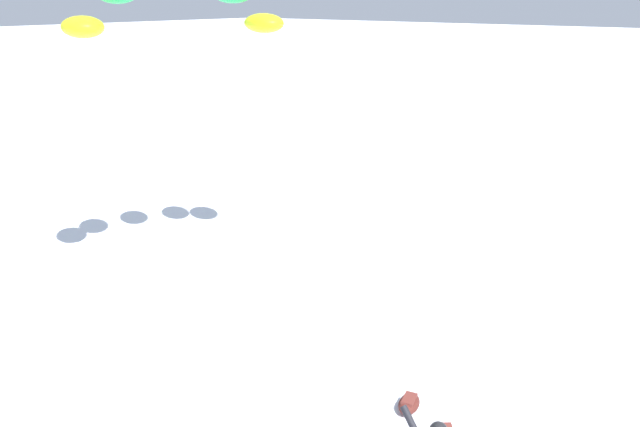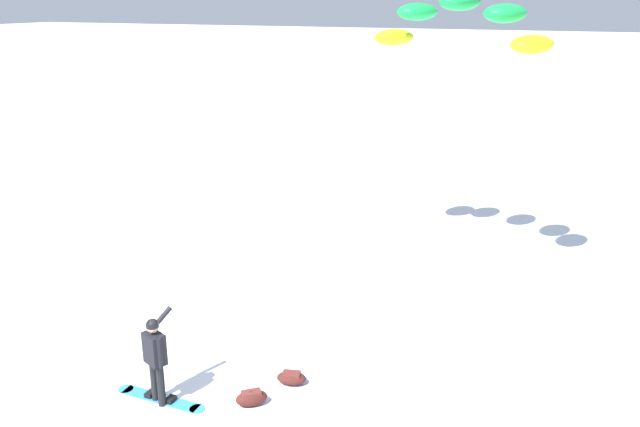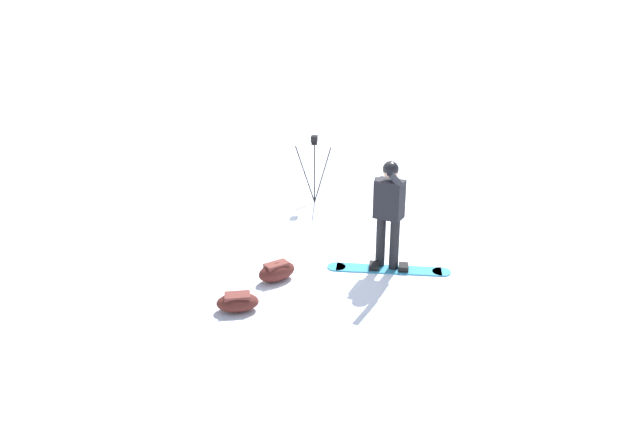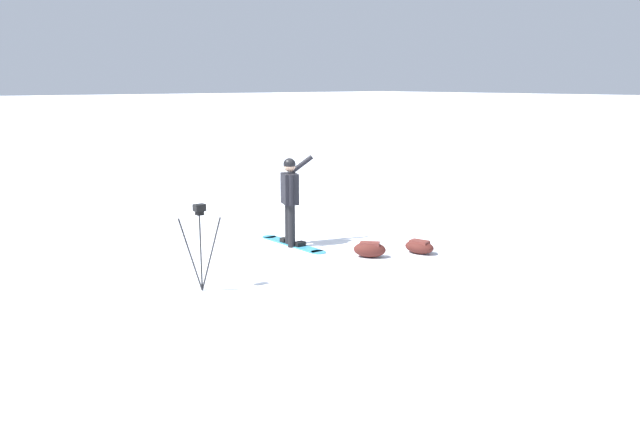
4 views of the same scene
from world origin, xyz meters
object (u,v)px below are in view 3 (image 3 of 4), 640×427
(snowboarder, at_px, (389,205))
(snowboard, at_px, (389,269))
(camera_tripod, at_px, (314,155))
(gear_bag_small, at_px, (277,271))
(gear_bag_large, at_px, (238,302))

(snowboarder, distance_m, snowboard, 1.00)
(camera_tripod, distance_m, gear_bag_small, 3.36)
(snowboarder, xyz_separation_m, snowboard, (0.04, -0.08, -0.99))
(snowboard, bearing_deg, camera_tripod, 117.21)
(camera_tripod, bearing_deg, snowboarder, -62.75)
(snowboarder, bearing_deg, snowboard, -64.34)
(gear_bag_large, xyz_separation_m, gear_bag_small, (0.37, 0.89, 0.02))
(gear_bag_small, bearing_deg, camera_tripod, 86.75)
(gear_bag_small, bearing_deg, gear_bag_large, -112.75)
(snowboard, bearing_deg, gear_bag_small, -162.91)
(snowboarder, height_order, gear_bag_large, snowboarder)
(snowboard, relative_size, gear_bag_small, 2.92)
(snowboard, bearing_deg, snowboarder, 115.66)
(snowboarder, relative_size, camera_tripod, 1.29)
(snowboarder, bearing_deg, gear_bag_small, -160.04)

